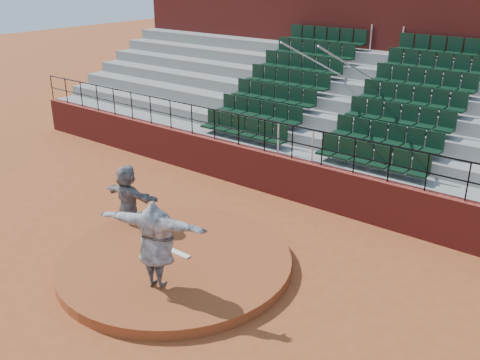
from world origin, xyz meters
name	(u,v)px	position (x,y,z in m)	size (l,w,h in m)	color
ground	(175,266)	(0.00, 0.00, 0.00)	(90.00, 90.00, 0.00)	#9B4923
pitchers_mound	(175,261)	(0.00, 0.00, 0.12)	(5.50, 5.50, 0.25)	#944521
pitching_rubber	(179,254)	(0.00, 0.15, 0.27)	(0.60, 0.15, 0.03)	white
boundary_wall	(291,178)	(0.00, 5.00, 0.65)	(24.00, 0.30, 1.30)	maroon
wall_railing	(293,135)	(0.00, 5.00, 2.03)	(24.04, 0.05, 1.03)	black
seating_deck	(349,126)	(0.00, 8.65, 1.44)	(24.00, 5.97, 4.63)	gray
press_box_facade	(401,50)	(0.00, 12.60, 3.55)	(24.00, 3.00, 7.10)	maroon
pitcher	(156,244)	(0.55, -1.06, 1.24)	(2.44, 0.66, 1.98)	black
fielder	(128,198)	(-2.26, 0.60, 0.93)	(1.72, 0.55, 1.85)	black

